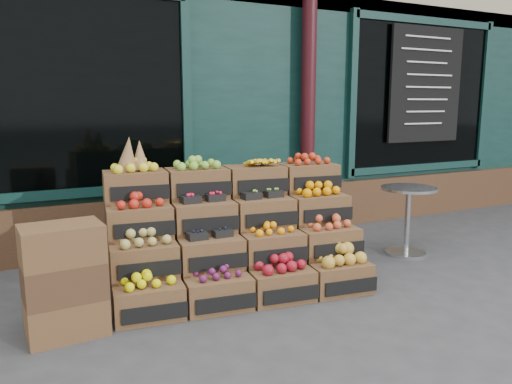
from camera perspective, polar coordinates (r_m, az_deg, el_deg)
name	(u,v)px	position (r m, az deg, el deg)	size (l,w,h in m)	color
ground	(315,304)	(4.28, 6.76, -12.56)	(60.00, 60.00, 0.00)	#38383A
shop_facade	(148,57)	(8.71, -12.28, 14.84)	(12.00, 6.24, 4.80)	black
crate_display	(233,241)	(4.52, -2.60, -5.58)	(2.30, 1.33, 1.37)	brown
spare_crates	(64,281)	(3.84, -21.07, -9.42)	(0.57, 0.41, 0.81)	brown
bistro_table	(408,213)	(5.69, 16.95, -2.27)	(0.60, 0.60, 0.75)	silver
shopkeeper	(95,150)	(6.30, -17.95, 4.58)	(0.80, 0.52, 2.18)	#19572B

